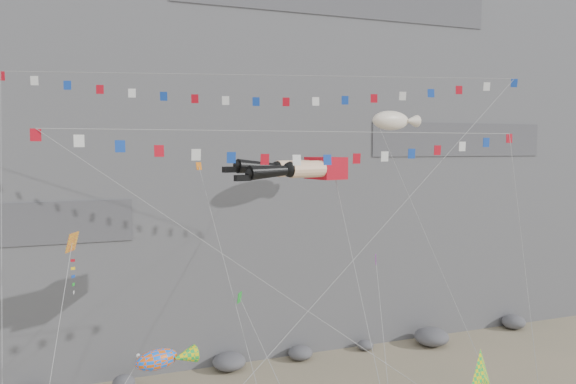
% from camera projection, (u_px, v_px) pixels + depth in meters
% --- Properties ---
extents(cliff, '(80.00, 28.00, 50.00)m').
position_uv_depth(cliff, '(188.00, 70.00, 55.73)').
color(cliff, slate).
rests_on(cliff, ground).
extents(talus_boulders, '(60.00, 3.00, 1.20)m').
position_uv_depth(talus_boulders, '(229.00, 362.00, 43.71)').
color(talus_boulders, slate).
rests_on(talus_boulders, ground).
extents(legs_kite, '(7.87, 17.60, 22.96)m').
position_uv_depth(legs_kite, '(298.00, 169.00, 33.58)').
color(legs_kite, red).
rests_on(legs_kite, ground).
extents(flag_banner_upper, '(31.76, 18.20, 29.80)m').
position_uv_depth(flag_banner_upper, '(271.00, 76.00, 35.64)').
color(flag_banner_upper, red).
rests_on(flag_banner_upper, ground).
extents(flag_banner_lower, '(26.20, 5.49, 22.06)m').
position_uv_depth(flag_banner_lower, '(313.00, 132.00, 29.02)').
color(flag_banner_lower, red).
rests_on(flag_banner_lower, ground).
extents(harlequin_kite, '(3.46, 9.39, 15.57)m').
position_uv_depth(harlequin_kite, '(72.00, 243.00, 25.91)').
color(harlequin_kite, red).
rests_on(harlequin_kite, ground).
extents(fish_windsock, '(9.25, 6.08, 11.92)m').
position_uv_depth(fish_windsock, '(156.00, 360.00, 24.99)').
color(fish_windsock, '#F45B0C').
rests_on(fish_windsock, ground).
extents(delta_kite, '(5.44, 5.69, 9.35)m').
position_uv_depth(delta_kite, '(482.00, 378.00, 25.58)').
color(delta_kite, yellow).
rests_on(delta_kite, ground).
extents(blimp_windsock, '(4.56, 14.65, 23.40)m').
position_uv_depth(blimp_windsock, '(391.00, 121.00, 41.26)').
color(blimp_windsock, white).
rests_on(blimp_windsock, ground).
extents(small_kite_a, '(1.76, 15.34, 21.88)m').
position_uv_depth(small_kite_a, '(201.00, 174.00, 33.50)').
color(small_kite_a, orange).
rests_on(small_kite_a, ground).
extents(small_kite_b, '(4.46, 10.02, 14.72)m').
position_uv_depth(small_kite_b, '(376.00, 262.00, 32.68)').
color(small_kite_b, '#B522C7').
rests_on(small_kite_b, ground).
extents(small_kite_c, '(3.31, 10.83, 14.22)m').
position_uv_depth(small_kite_c, '(241.00, 301.00, 28.59)').
color(small_kite_c, green).
rests_on(small_kite_c, ground).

